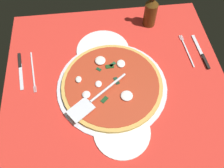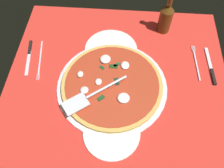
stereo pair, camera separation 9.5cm
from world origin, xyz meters
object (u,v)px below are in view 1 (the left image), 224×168
dinner_plate_left (103,50)px  place_setting_near (27,70)px  dinner_plate_right (122,132)px  pizza (112,84)px  place_setting_far (194,53)px  pizza_server (95,98)px  beer_bottle (151,11)px

dinner_plate_left → place_setting_near: bearing=-78.2°
dinner_plate_right → pizza: bearing=-175.9°
dinner_plate_left → place_setting_far: size_ratio=1.12×
dinner_plate_left → place_setting_near: size_ratio=1.09×
pizza → dinner_plate_right: bearing=4.1°
pizza_server → place_setting_near: 35.10cm
place_setting_near → pizza: bearing=62.6°
dinner_plate_right → pizza_server: (-13.19, -8.82, 3.95)cm
pizza_server → place_setting_near: (-19.59, -28.84, -4.09)cm
pizza_server → place_setting_far: size_ratio=1.14×
dinner_plate_right → beer_bottle: beer_bottle is taller
beer_bottle → dinner_plate_left: bearing=-59.0°
dinner_plate_left → pizza_server: (26.78, -5.48, 3.95)cm
pizza → beer_bottle: size_ratio=1.84×
pizza_server → place_setting_near: pizza_server is taller
dinner_plate_left → place_setting_near: place_setting_near is taller
beer_bottle → pizza_server: bearing=-35.8°
place_setting_far → dinner_plate_left: bearing=78.4°
dinner_plate_right → place_setting_far: bearing=131.2°
dinner_plate_left → dinner_plate_right: 40.11cm
dinner_plate_right → place_setting_near: 49.93cm
dinner_plate_right → beer_bottle: size_ratio=0.94×
dinner_plate_left → pizza_server: 27.62cm
pizza → pizza_server: size_ratio=1.69×
pizza → beer_bottle: beer_bottle is taller
pizza → place_setting_far: (-13.23, 39.84, -1.56)cm
dinner_plate_right → pizza: 20.50cm
dinner_plate_left → beer_bottle: 29.64cm
place_setting_near → beer_bottle: (-21.88, 58.78, 8.15)cm
pizza → pizza_server: pizza_server is taller
place_setting_near → beer_bottle: bearing=101.9°
dinner_plate_left → pizza: pizza is taller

